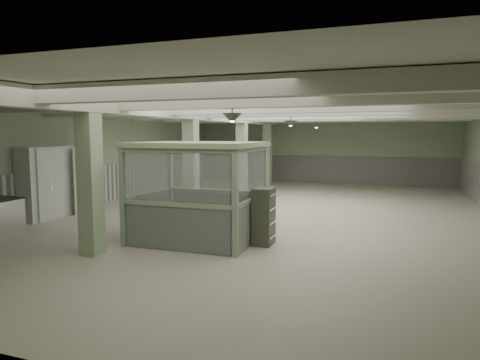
% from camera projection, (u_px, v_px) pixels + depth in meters
% --- Properties ---
extents(floor, '(20.00, 20.00, 0.00)m').
position_uv_depth(floor, '(272.00, 215.00, 14.42)').
color(floor, beige).
rests_on(floor, ground).
extents(ceiling, '(14.00, 20.00, 0.02)m').
position_uv_depth(ceiling, '(272.00, 107.00, 14.04)').
color(ceiling, silver).
rests_on(ceiling, wall_back).
extents(wall_back, '(14.00, 0.02, 3.60)m').
position_uv_depth(wall_back, '(321.00, 150.00, 23.58)').
color(wall_back, '#97AC89').
rests_on(wall_back, floor).
extents(wall_front, '(14.00, 0.02, 3.60)m').
position_uv_depth(wall_front, '(35.00, 214.00, 4.88)').
color(wall_front, '#97AC89').
rests_on(wall_front, floor).
extents(wall_left, '(0.02, 20.00, 3.60)m').
position_uv_depth(wall_left, '(98.00, 157.00, 16.60)').
color(wall_left, '#97AC89').
rests_on(wall_left, floor).
extents(wainscot_left, '(0.05, 19.90, 1.50)m').
position_uv_depth(wainscot_left, '(100.00, 184.00, 16.71)').
color(wainscot_left, silver).
rests_on(wainscot_left, floor).
extents(wainscot_back, '(13.90, 0.05, 1.50)m').
position_uv_depth(wainscot_back, '(321.00, 169.00, 23.67)').
color(wainscot_back, silver).
rests_on(wainscot_back, floor).
extents(girder, '(0.45, 19.90, 0.40)m').
position_uv_depth(girder, '(203.00, 115.00, 14.91)').
color(girder, beige).
rests_on(girder, ceiling).
extents(beam_a, '(13.90, 0.35, 0.32)m').
position_uv_depth(beam_a, '(150.00, 91.00, 7.05)').
color(beam_a, beige).
rests_on(beam_a, ceiling).
extents(beam_b, '(13.90, 0.35, 0.32)m').
position_uv_depth(beam_b, '(211.00, 102.00, 9.38)').
color(beam_b, beige).
rests_on(beam_b, ceiling).
extents(beam_c, '(13.90, 0.35, 0.32)m').
position_uv_depth(beam_c, '(248.00, 108.00, 11.72)').
color(beam_c, beige).
rests_on(beam_c, ceiling).
extents(beam_d, '(13.90, 0.35, 0.32)m').
position_uv_depth(beam_d, '(272.00, 112.00, 14.06)').
color(beam_d, beige).
rests_on(beam_d, ceiling).
extents(beam_e, '(13.90, 0.35, 0.32)m').
position_uv_depth(beam_e, '(290.00, 115.00, 16.39)').
color(beam_e, beige).
rests_on(beam_e, ceiling).
extents(beam_f, '(13.90, 0.35, 0.32)m').
position_uv_depth(beam_f, '(303.00, 118.00, 18.73)').
color(beam_f, beige).
rests_on(beam_f, ceiling).
extents(beam_g, '(13.90, 0.35, 0.32)m').
position_uv_depth(beam_g, '(313.00, 119.00, 21.06)').
color(beam_g, beige).
rests_on(beam_g, ceiling).
extents(column_a, '(0.42, 0.42, 3.60)m').
position_uv_depth(column_a, '(90.00, 175.00, 9.47)').
color(column_a, '#ADC9A2').
rests_on(column_a, floor).
extents(column_b, '(0.42, 0.42, 3.60)m').
position_uv_depth(column_b, '(191.00, 162.00, 14.14)').
color(column_b, '#ADC9A2').
rests_on(column_b, floor).
extents(column_c, '(0.42, 0.42, 3.60)m').
position_uv_depth(column_c, '(242.00, 155.00, 18.82)').
color(column_c, '#ADC9A2').
rests_on(column_c, floor).
extents(column_d, '(0.42, 0.42, 3.60)m').
position_uv_depth(column_d, '(267.00, 151.00, 22.55)').
color(column_d, '#ADC9A2').
rests_on(column_d, floor).
extents(pendant_front, '(0.44, 0.44, 0.22)m').
position_uv_depth(pendant_front, '(232.00, 118.00, 9.25)').
color(pendant_front, '#324335').
rests_on(pendant_front, ceiling).
extents(pendant_mid, '(0.44, 0.44, 0.22)m').
position_uv_depth(pendant_mid, '(291.00, 124.00, 14.39)').
color(pendant_mid, '#324335').
rests_on(pendant_mid, ceiling).
extents(pendant_back, '(0.44, 0.44, 0.22)m').
position_uv_depth(pendant_back, '(316.00, 126.00, 19.07)').
color(pendant_back, '#324335').
rests_on(pendant_back, ceiling).
extents(walkin_cooler, '(0.92, 2.65, 2.43)m').
position_uv_depth(walkin_cooler, '(56.00, 180.00, 14.06)').
color(walkin_cooler, white).
rests_on(walkin_cooler, floor).
extents(guard_booth, '(3.16, 2.69, 2.51)m').
position_uv_depth(guard_booth, '(198.00, 174.00, 10.85)').
color(guard_booth, '#90A584').
rests_on(guard_booth, floor).
extents(filing_cabinet, '(0.46, 0.65, 1.40)m').
position_uv_depth(filing_cabinet, '(264.00, 216.00, 10.48)').
color(filing_cabinet, '#515446').
rests_on(filing_cabinet, floor).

